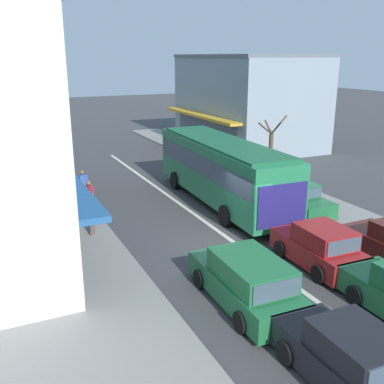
{
  "coord_description": "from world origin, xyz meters",
  "views": [
    {
      "loc": [
        -8.65,
        -14.86,
        7.2
      ],
      "look_at": [
        -0.24,
        3.06,
        1.2
      ],
      "focal_mm": 42.0,
      "sensor_mm": 36.0,
      "label": 1
    }
  ],
  "objects": [
    {
      "name": "traffic_light_downstreet",
      "position": [
        -3.69,
        21.45,
        2.85
      ],
      "size": [
        0.33,
        0.24,
        4.2
      ],
      "color": "gray",
      "rests_on": "ground"
    },
    {
      "name": "pedestrian_browsing_midblock",
      "position": [
        -4.41,
        7.06,
        1.07
      ],
      "size": [
        0.56,
        0.28,
        1.63
      ],
      "color": "#333338",
      "rests_on": "sidewalk_left"
    },
    {
      "name": "ground_plane",
      "position": [
        0.0,
        0.0,
        0.0
      ],
      "size": [
        140.0,
        140.0,
        0.0
      ],
      "primitive_type": "plane",
      "color": "#3F3F42"
    },
    {
      "name": "sidewalk_left",
      "position": [
        -6.8,
        6.0,
        0.07
      ],
      "size": [
        5.2,
        44.0,
        0.14
      ],
      "primitive_type": "cube",
      "color": "gray",
      "rests_on": "ground"
    },
    {
      "name": "parked_hatchback_kerb_third",
      "position": [
        4.5,
        7.7,
        0.71
      ],
      "size": [
        1.89,
        3.74,
        1.54
      ],
      "color": "black",
      "rests_on": "ground"
    },
    {
      "name": "street_tree_right",
      "position": [
        6.14,
        6.05,
        1.9
      ],
      "size": [
        1.93,
        1.61,
        4.0
      ],
      "color": "brown",
      "rests_on": "ground"
    },
    {
      "name": "lane_centre_line",
      "position": [
        0.0,
        4.0,
        0.0
      ],
      "size": [
        0.2,
        28.0,
        0.01
      ],
      "primitive_type": "cube",
      "color": "silver",
      "rests_on": "ground"
    },
    {
      "name": "pedestrian_far_walker",
      "position": [
        -4.56,
        4.96,
        1.07
      ],
      "size": [
        0.37,
        0.51,
        1.63
      ],
      "color": "#232838",
      "rests_on": "sidewalk_left"
    },
    {
      "name": "hatchback_behind_bus_mid",
      "position": [
        1.67,
        -3.53,
        0.71
      ],
      "size": [
        1.92,
        3.76,
        1.54
      ],
      "color": "maroon",
      "rests_on": "ground"
    },
    {
      "name": "building_right_far",
      "position": [
        11.48,
        17.32,
        3.67
      ],
      "size": [
        8.78,
        12.39,
        7.35
      ],
      "color": "#84939E",
      "rests_on": "ground"
    },
    {
      "name": "kerb_right",
      "position": [
        6.2,
        6.0,
        0.06
      ],
      "size": [
        2.8,
        44.0,
        0.12
      ],
      "primitive_type": "cube",
      "color": "gray",
      "rests_on": "ground"
    },
    {
      "name": "hatchback_behind_bus_near",
      "position": [
        -1.86,
        -8.65,
        0.71
      ],
      "size": [
        1.89,
        3.74,
        1.54
      ],
      "color": "black",
      "rests_on": "ground"
    },
    {
      "name": "pedestrian_with_handbag_near",
      "position": [
        -5.03,
        2.53,
        1.07
      ],
      "size": [
        0.49,
        0.61,
        1.63
      ],
      "color": "#4C4742",
      "rests_on": "sidewalk_left"
    },
    {
      "name": "city_bus",
      "position": [
        1.96,
        4.24,
        1.88
      ],
      "size": [
        3.08,
        10.96,
        3.23
      ],
      "color": "#237A4C",
      "rests_on": "ground"
    },
    {
      "name": "parked_sedan_kerb_second",
      "position": [
        4.5,
        1.61,
        0.66
      ],
      "size": [
        1.92,
        4.21,
        1.47
      ],
      "color": "#1E6638",
      "rests_on": "ground"
    },
    {
      "name": "wagon_queue_far_back",
      "position": [
        -2.05,
        -4.64,
        0.75
      ],
      "size": [
        2.04,
        4.55,
        1.58
      ],
      "color": "#1E6638",
      "rests_on": "ground"
    }
  ]
}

